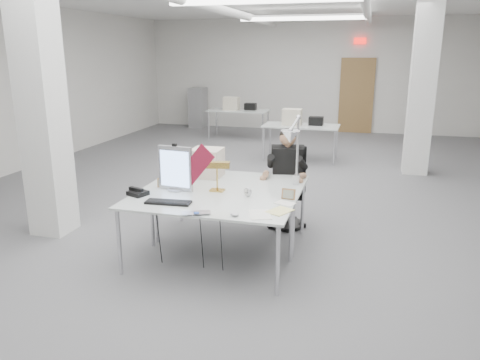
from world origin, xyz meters
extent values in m
cube|color=#59595C|center=(0.00, 0.00, -0.01)|extent=(10.00, 14.00, 0.02)
cube|color=silver|center=(0.00, 7.01, 1.60)|extent=(10.00, 0.02, 3.20)
cube|color=white|center=(-2.30, -2.00, 1.60)|extent=(0.45, 0.45, 3.20)
cube|color=white|center=(2.50, 2.50, 1.60)|extent=(0.45, 0.45, 3.20)
cube|color=brown|center=(1.20, 6.94, 1.05)|extent=(0.95, 0.08, 2.10)
cube|color=red|center=(1.20, 6.90, 2.55)|extent=(0.32, 0.06, 0.16)
cylinder|color=silver|center=(-1.20, 0.00, 3.02)|extent=(0.16, 13.60, 0.16)
cube|color=white|center=(0.00, 0.00, 2.98)|extent=(2.80, 0.14, 0.08)
cube|color=white|center=(0.00, 4.00, 2.98)|extent=(2.80, 0.14, 0.08)
cube|color=silver|center=(0.00, -2.50, 0.74)|extent=(1.80, 0.90, 0.02)
cube|color=silver|center=(0.00, -1.60, 0.74)|extent=(1.80, 0.90, 0.02)
cube|color=silver|center=(0.20, 3.00, 0.74)|extent=(1.60, 0.80, 0.02)
cube|color=silver|center=(-1.80, 5.20, 0.74)|extent=(1.60, 0.80, 0.02)
cube|color=gray|center=(-3.50, 6.65, 0.60)|extent=(0.45, 0.55, 1.20)
cube|color=#B5B5BA|center=(-0.49, -2.18, 1.01)|extent=(0.41, 0.09, 0.51)
cube|color=maroon|center=(-0.23, -2.21, 1.06)|extent=(0.48, 0.09, 0.52)
cube|color=black|center=(-0.38, -2.64, 0.77)|extent=(0.49, 0.20, 0.02)
imported|color=#B3B2B7|center=(0.04, -2.92, 0.77)|extent=(0.33, 0.28, 0.02)
ellipsoid|color=#AAAAAF|center=(0.40, -2.84, 0.77)|extent=(0.09, 0.06, 0.03)
cube|color=black|center=(-0.82, -2.47, 0.78)|extent=(0.24, 0.23, 0.05)
cube|color=#B5804E|center=(-0.68, -2.10, 0.81)|extent=(0.14, 0.07, 0.11)
cube|color=#AB774A|center=(0.81, -2.17, 0.81)|extent=(0.15, 0.05, 0.12)
cylinder|color=silver|center=(0.36, -2.18, 0.81)|extent=(0.10, 0.06, 0.09)
cube|color=white|center=(0.63, -2.73, 0.76)|extent=(0.28, 0.34, 0.01)
cube|color=#FFF598|center=(0.79, -2.58, 0.76)|extent=(0.28, 0.31, 0.01)
cube|color=white|center=(0.80, -2.32, 0.76)|extent=(0.24, 0.20, 0.01)
cube|color=beige|center=(-0.35, -1.50, 0.93)|extent=(0.38, 0.36, 0.35)
camera|label=1|loc=(1.58, -6.91, 2.29)|focal=35.00mm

